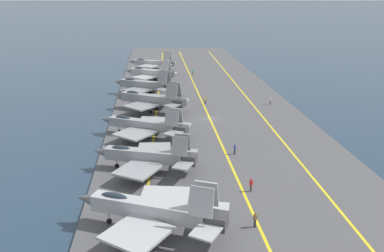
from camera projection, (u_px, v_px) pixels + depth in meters
name	position (u px, v px, depth m)	size (l,w,h in m)	color
ground_plane	(210.00, 120.00, 82.80)	(2000.00, 2000.00, 0.00)	#23384C
carrier_deck	(210.00, 119.00, 82.74)	(211.26, 40.14, 0.40)	#4C4C4F
deck_stripe_foul_line	(263.00, 117.00, 83.67)	(190.14, 0.36, 0.01)	yellow
deck_stripe_centerline	(210.00, 119.00, 82.67)	(190.14, 0.36, 0.01)	yellow
deck_stripe_edge_line	(155.00, 120.00, 81.68)	(190.14, 0.36, 0.01)	yellow
parked_jet_second	(151.00, 210.00, 43.26)	(13.93, 17.27, 6.59)	#A8AAAF
parked_jet_third	(146.00, 156.00, 58.27)	(13.64, 15.55, 5.88)	gray
parked_jet_fourth	(144.00, 125.00, 72.00)	(13.40, 16.88, 5.70)	gray
parked_jet_fifth	(150.00, 99.00, 86.98)	(13.81, 16.83, 6.85)	gray
parked_jet_sixth	(144.00, 85.00, 100.88)	(13.14, 16.53, 6.50)	gray
parked_jet_seventh	(150.00, 73.00, 115.80)	(12.88, 15.16, 6.27)	#A8AAAF
parked_jet_eighth	(152.00, 63.00, 130.24)	(12.43, 15.58, 6.59)	#9EA3A8
crew_white_vest	(270.00, 100.00, 92.50)	(0.41, 0.30, 1.83)	#4C473D
crew_brown_vest	(255.00, 219.00, 44.59)	(0.39, 0.45, 1.84)	#232328
crew_blue_vest	(235.00, 148.00, 64.45)	(0.39, 0.27, 1.79)	#232328
crew_yellow_vest	(205.00, 100.00, 92.87)	(0.28, 0.39, 1.71)	#232328
crew_red_vest	(251.00, 184.00, 52.55)	(0.40, 0.45, 1.85)	#383328
crew_green_vest	(193.00, 72.00, 124.72)	(0.45, 0.46, 1.65)	#383328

